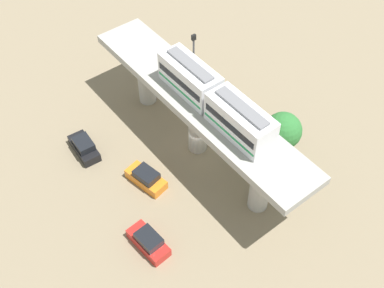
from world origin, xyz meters
name	(u,v)px	position (x,y,z in m)	size (l,w,h in m)	color
ground_plane	(198,147)	(0.00, 0.00, 0.00)	(120.00, 120.00, 0.00)	#84755B
viaduct	(198,110)	(0.00, 0.00, 5.48)	(5.20, 28.00, 7.23)	#A8A59E
train	(214,98)	(0.00, 2.24, 8.76)	(2.64, 13.55, 3.24)	white
parked_car_red	(149,242)	(10.62, 6.38, 0.74)	(2.10, 4.32, 1.76)	red
parked_car_orange	(146,178)	(6.81, 0.48, 0.74)	(2.57, 4.47, 1.76)	orange
parked_car_black	(84,147)	(9.58, -6.73, 0.74)	(2.11, 4.32, 1.76)	black
tree_near_viaduct	(283,131)	(-5.56, 6.18, 4.12)	(3.70, 3.70, 5.99)	brown
signal_post	(194,70)	(-3.40, -5.02, 5.44)	(0.44, 0.28, 9.83)	#4C4C51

